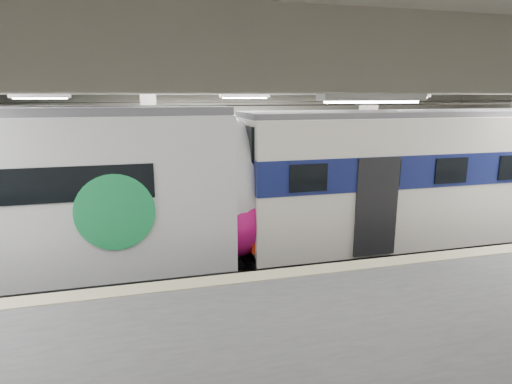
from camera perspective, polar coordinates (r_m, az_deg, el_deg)
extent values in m
cube|color=black|center=(13.11, 0.64, -9.75)|extent=(36.00, 24.00, 0.10)
cube|color=silver|center=(12.12, 0.70, 15.51)|extent=(36.00, 24.00, 0.20)
cube|color=beige|center=(22.02, -6.33, 6.93)|extent=(30.00, 0.10, 5.50)
cube|color=beige|center=(9.81, 5.79, -10.49)|extent=(30.00, 0.50, 0.02)
cube|color=beige|center=(14.84, -13.76, 3.80)|extent=(0.50, 0.50, 5.50)
cube|color=beige|center=(16.97, 14.43, 4.86)|extent=(0.50, 0.50, 5.50)
cube|color=beige|center=(12.11, 0.70, 14.09)|extent=(30.00, 18.00, 0.50)
cube|color=#59544C|center=(13.06, 0.64, -9.22)|extent=(30.00, 1.52, 0.16)
cube|color=#59544C|center=(18.14, -3.99, -2.88)|extent=(30.00, 1.52, 0.16)
cylinder|color=black|center=(12.11, 0.69, 11.48)|extent=(30.00, 0.03, 0.03)
cylinder|color=black|center=(17.47, -4.23, 11.87)|extent=(30.00, 0.03, 0.03)
cube|color=white|center=(10.19, 3.77, 12.44)|extent=(26.00, 8.40, 0.12)
ellipsoid|color=silver|center=(12.13, -4.04, 0.97)|extent=(2.36, 2.91, 3.91)
ellipsoid|color=#BD0F67|center=(12.36, -3.43, -2.99)|extent=(2.50, 2.97, 2.40)
cylinder|color=#1B954D|center=(10.53, -18.28, -2.62)|extent=(1.84, 0.06, 1.84)
cube|color=silver|center=(15.26, 23.99, 2.06)|extent=(13.53, 2.97, 3.85)
cube|color=navy|center=(15.19, 24.15, 3.77)|extent=(13.57, 3.03, 0.94)
cube|color=red|center=(12.37, -1.75, -1.68)|extent=(0.08, 2.52, 2.12)
cube|color=black|center=(12.06, -1.81, 5.77)|extent=(0.08, 2.37, 1.39)
cube|color=#4C4C51|center=(15.05, 24.69, 9.57)|extent=(13.53, 2.31, 0.16)
cube|color=black|center=(15.74, 23.31, -5.38)|extent=(13.53, 2.08, 0.70)
cube|color=silver|center=(17.99, -29.85, 2.81)|extent=(13.92, 3.11, 3.76)
cube|color=#1B954D|center=(17.93, -30.02, 4.36)|extent=(13.96, 3.17, 0.79)
cube|color=#4C4C51|center=(17.82, -30.56, 9.08)|extent=(13.91, 2.61, 0.16)
cube|color=black|center=(18.41, -29.13, -3.58)|extent=(13.91, 2.81, 0.60)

